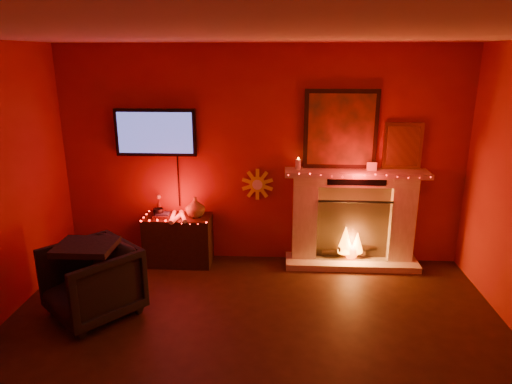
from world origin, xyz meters
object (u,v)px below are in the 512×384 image
(sunburst_clock, at_px, (257,184))
(tv, at_px, (156,133))
(console_table, at_px, (179,237))
(armchair, at_px, (92,281))
(fireplace, at_px, (353,209))

(sunburst_clock, bearing_deg, tv, -178.76)
(tv, distance_m, console_table, 1.33)
(tv, height_order, armchair, tv)
(tv, bearing_deg, armchair, -103.59)
(sunburst_clock, bearing_deg, fireplace, -4.37)
(fireplace, relative_size, sunburst_clock, 5.45)
(fireplace, height_order, console_table, fireplace)
(sunburst_clock, xyz_separation_m, armchair, (-1.60, -1.46, -0.63))
(tv, bearing_deg, console_table, -35.64)
(fireplace, xyz_separation_m, armchair, (-2.79, -1.37, -0.35))
(fireplace, height_order, tv, fireplace)
(fireplace, bearing_deg, console_table, -176.60)
(console_table, bearing_deg, fireplace, 3.40)
(sunburst_clock, distance_m, console_table, 1.19)
(tv, height_order, sunburst_clock, tv)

